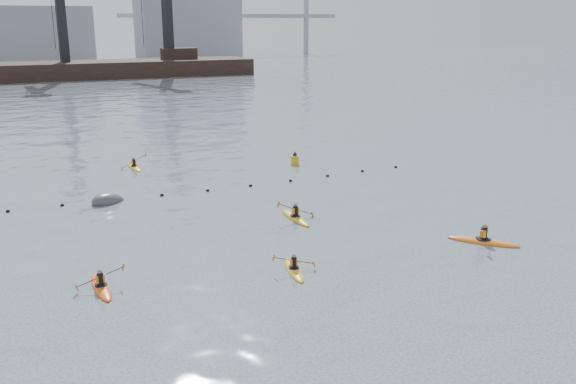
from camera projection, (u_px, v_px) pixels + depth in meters
name	position (u px, v px, depth m)	size (l,w,h in m)	color
ground	(379.00, 362.00, 20.01)	(400.00, 400.00, 0.00)	#3B4956
float_line	(184.00, 192.00, 39.57)	(33.24, 0.73, 0.24)	black
barge_pier	(65.00, 69.00, 115.86)	(72.00, 19.30, 29.50)	black
skyline	(58.00, 26.00, 150.14)	(141.00, 28.00, 22.00)	gray
kayaker_0	(101.00, 286.00, 25.45)	(2.08, 3.08, 1.05)	#F05116
kayaker_1	(294.00, 269.00, 27.24)	(1.94, 2.93, 0.98)	gold
kayaker_3	(295.00, 217.00, 34.36)	(2.30, 3.32, 1.28)	gold
kayaker_4	(483.00, 241.00, 30.67)	(2.89, 3.12, 1.17)	orange
kayaker_5	(134.00, 167.00, 46.17)	(2.06, 2.99, 1.16)	yellow
mooring_buoy	(108.00, 202.00, 37.52)	(2.29, 1.35, 1.15)	#3D4043
nav_buoy	(295.00, 160.00, 47.33)	(0.63, 0.63, 1.15)	gold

